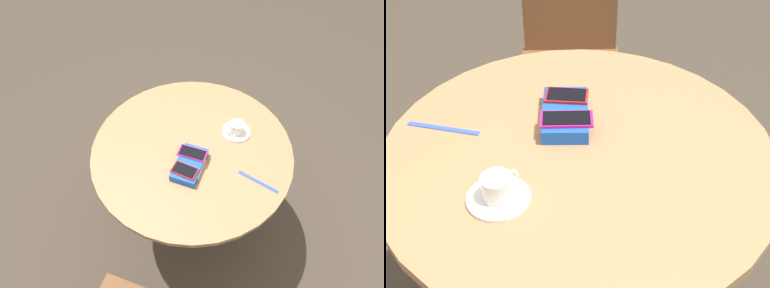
# 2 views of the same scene
# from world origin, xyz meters

# --- Properties ---
(round_table) EXTENTS (1.05, 1.05, 0.79)m
(round_table) POSITION_xyz_m (0.00, 0.00, 0.68)
(round_table) COLOR #2D2D2D
(round_table) RESTS_ON ground_plane
(phone_box) EXTENTS (0.24, 0.16, 0.04)m
(phone_box) POSITION_xyz_m (-0.13, -0.01, 0.81)
(phone_box) COLOR blue
(phone_box) RESTS_ON round_table
(phone_red) EXTENTS (0.10, 0.14, 0.01)m
(phone_red) POSITION_xyz_m (-0.19, -0.00, 0.83)
(phone_red) COLOR red
(phone_red) RESTS_ON phone_box
(phone_magenta) EXTENTS (0.09, 0.15, 0.01)m
(phone_magenta) POSITION_xyz_m (-0.08, -0.02, 0.83)
(phone_magenta) COLOR #D11975
(phone_magenta) RESTS_ON phone_box
(saucer) EXTENTS (0.15, 0.15, 0.01)m
(saucer) POSITION_xyz_m (0.15, -0.22, 0.79)
(saucer) COLOR white
(saucer) RESTS_ON round_table
(coffee_cup) EXTENTS (0.08, 0.09, 0.06)m
(coffee_cup) POSITION_xyz_m (0.14, -0.22, 0.83)
(coffee_cup) COLOR white
(coffee_cup) RESTS_ON saucer
(lanyard_strap) EXTENTS (0.10, 0.20, 0.00)m
(lanyard_strap) POSITION_xyz_m (-0.15, -0.35, 0.79)
(lanyard_strap) COLOR blue
(lanyard_strap) RESTS_ON round_table
(chair_near_window) EXTENTS (0.49, 0.49, 0.87)m
(chair_near_window) POSITION_xyz_m (-0.93, 0.13, 0.47)
(chair_near_window) COLOR brown
(chair_near_window) RESTS_ON ground_plane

